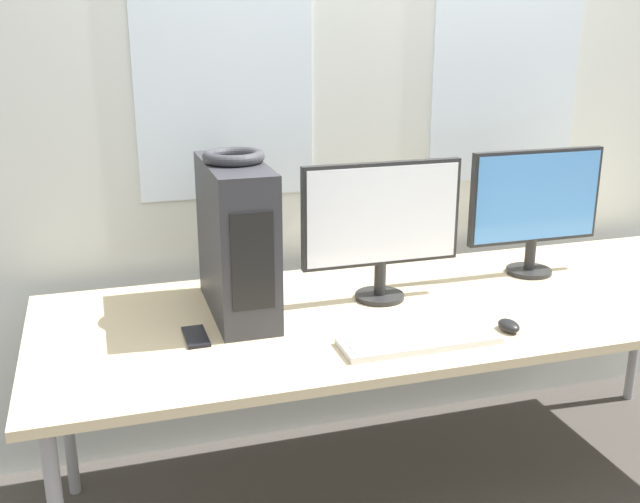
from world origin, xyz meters
The scene contains 9 objects.
wall_back centered at (0.00, 1.03, 1.35)m, with size 8.00×0.07×2.70m.
desk centered at (0.00, 0.45, 0.69)m, with size 2.51×0.90×0.73m.
pc_tower centered at (-0.61, 0.57, 0.97)m, with size 0.18×0.48×0.48m.
headphones centered at (-0.61, 0.57, 1.22)m, with size 0.19×0.19×0.04m.
monitor_main centered at (-0.14, 0.54, 0.99)m, with size 0.53×0.16×0.46m.
monitor_right_near centered at (0.48, 0.62, 0.99)m, with size 0.51×0.16×0.45m.
keyboard centered at (-0.16, 0.17, 0.74)m, with size 0.46×0.15×0.02m.
mouse centered at (0.13, 0.18, 0.74)m, with size 0.06×0.08×0.03m.
cell_phone centered at (-0.77, 0.39, 0.73)m, with size 0.07×0.15×0.01m.
Camera 1 is at (-1.01, -1.63, 1.62)m, focal length 42.00 mm.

